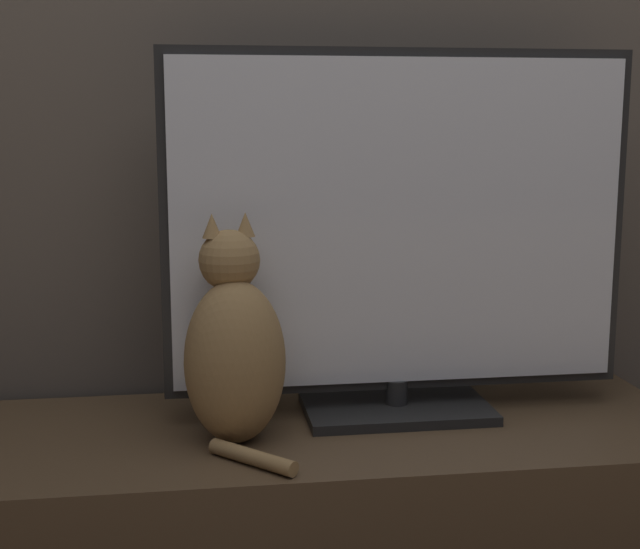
# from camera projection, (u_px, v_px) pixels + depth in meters

# --- Properties ---
(tv_stand) EXTENTS (1.56, 0.53, 0.42)m
(tv_stand) POSITION_uv_depth(u_px,v_px,m) (302.00, 528.00, 1.78)
(tv_stand) COLOR brown
(tv_stand) RESTS_ON ground_plane
(tv) EXTENTS (0.94, 0.23, 0.73)m
(tv) POSITION_uv_depth(u_px,v_px,m) (399.00, 238.00, 1.77)
(tv) COLOR black
(tv) RESTS_ON tv_stand
(cat) EXTENTS (0.22, 0.30, 0.43)m
(cat) POSITION_uv_depth(u_px,v_px,m) (234.00, 350.00, 1.65)
(cat) COLOR #997547
(cat) RESTS_ON tv_stand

